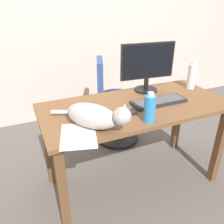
{
  "coord_description": "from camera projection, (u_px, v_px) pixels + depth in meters",
  "views": [
    {
      "loc": [
        -0.82,
        -1.4,
        1.5
      ],
      "look_at": [
        -0.27,
        -0.15,
        0.82
      ],
      "focal_mm": 36.83,
      "sensor_mm": 36.0,
      "label": 1
    }
  ],
  "objects": [
    {
      "name": "water_bottle",
      "position": [
        192.0,
        76.0,
        2.05
      ],
      "size": [
        0.08,
        0.08,
        0.24
      ],
      "color": "silver",
      "rests_on": "desk"
    },
    {
      "name": "office_chair",
      "position": [
        113.0,
        107.0,
        2.54
      ],
      "size": [
        0.51,
        0.48,
        0.94
      ],
      "color": "black",
      "rests_on": "ground_plane"
    },
    {
      "name": "paper_sheet",
      "position": [
        78.0,
        135.0,
        1.37
      ],
      "size": [
        0.28,
        0.34,
        0.0
      ],
      "primitive_type": "cube",
      "rotation": [
        0.0,
        0.0,
        -0.27
      ],
      "color": "white",
      "rests_on": "desk"
    },
    {
      "name": "keyboard",
      "position": [
        159.0,
        101.0,
        1.79
      ],
      "size": [
        0.44,
        0.15,
        0.03
      ],
      "color": "#232328",
      "rests_on": "desk"
    },
    {
      "name": "computer_mouse",
      "position": [
        130.0,
        112.0,
        1.62
      ],
      "size": [
        0.11,
        0.06,
        0.04
      ],
      "primitive_type": "ellipsoid",
      "color": "#232328",
      "rests_on": "desk"
    },
    {
      "name": "cat",
      "position": [
        95.0,
        116.0,
        1.43
      ],
      "size": [
        0.4,
        0.5,
        0.2
      ],
      "color": "#B2ADA8",
      "rests_on": "desk"
    },
    {
      "name": "back_wall",
      "position": [
        77.0,
        16.0,
        2.79
      ],
      "size": [
        6.0,
        0.04,
        2.6
      ],
      "primitive_type": "cube",
      "color": "beige",
      "rests_on": "ground_plane"
    },
    {
      "name": "desk",
      "position": [
        136.0,
        118.0,
        1.82
      ],
      "size": [
        1.46,
        0.68,
        0.76
      ],
      "color": "brown",
      "rests_on": "ground_plane"
    },
    {
      "name": "spray_bottle",
      "position": [
        150.0,
        108.0,
        1.49
      ],
      "size": [
        0.08,
        0.08,
        0.21
      ],
      "color": "#2D8CD1",
      "rests_on": "desk"
    },
    {
      "name": "monitor",
      "position": [
        147.0,
        65.0,
        1.94
      ],
      "size": [
        0.48,
        0.2,
        0.41
      ],
      "color": "black",
      "rests_on": "desk"
    },
    {
      "name": "ground_plane",
      "position": [
        132.0,
        180.0,
        2.11
      ],
      "size": [
        8.0,
        8.0,
        0.0
      ],
      "primitive_type": "plane",
      "color": "#59544F"
    }
  ]
}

